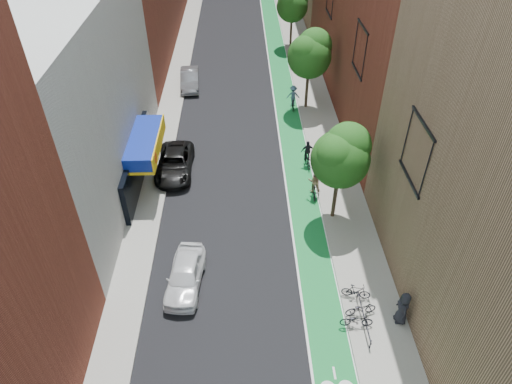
{
  "coord_description": "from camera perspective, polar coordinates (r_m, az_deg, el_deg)",
  "views": [
    {
      "loc": [
        0.14,
        -10.86,
        19.04
      ],
      "look_at": [
        0.89,
        10.79,
        1.5
      ],
      "focal_mm": 32.0,
      "sensor_mm": 36.0,
      "label": 1
    }
  ],
  "objects": [
    {
      "name": "parked_car_white",
      "position": [
        24.41,
        -8.85,
        -10.23
      ],
      "size": [
        2.13,
        4.44,
        1.47
      ],
      "primitive_type": "imported",
      "rotation": [
        0.0,
        0.0,
        -0.09
      ],
      "color": "white",
      "rests_on": "ground"
    },
    {
      "name": "parked_bike_mid",
      "position": [
        24.17,
        12.4,
        -12.04
      ],
      "size": [
        1.53,
        0.77,
        0.89
      ],
      "primitive_type": "imported",
      "rotation": [
        0.0,
        0.0,
        1.32
      ],
      "color": "black",
      "rests_on": "sidewalk_right"
    },
    {
      "name": "parked_car_black",
      "position": [
        32.13,
        -10.12,
        3.55
      ],
      "size": [
        2.39,
        5.17,
        1.44
      ],
      "primitive_type": "imported",
      "rotation": [
        0.0,
        0.0,
        -0.0
      ],
      "color": "black",
      "rests_on": "ground"
    },
    {
      "name": "bike_lane",
      "position": [
        41.66,
        3.63,
        11.73
      ],
      "size": [
        2.0,
        68.0,
        0.01
      ],
      "primitive_type": "cube",
      "color": "#157732",
      "rests_on": "ground"
    },
    {
      "name": "pedestrian",
      "position": [
        23.44,
        17.9,
        -13.63
      ],
      "size": [
        0.66,
        0.97,
        1.91
      ],
      "primitive_type": "imported",
      "rotation": [
        0.0,
        0.0,
        -1.62
      ],
      "color": "black",
      "rests_on": "sidewalk_right"
    },
    {
      "name": "tree_near",
      "position": [
        25.94,
        10.65,
        4.58
      ],
      "size": [
        3.4,
        3.36,
        6.42
      ],
      "color": "#332619",
      "rests_on": "ground"
    },
    {
      "name": "sidewalk_right",
      "position": [
        41.93,
        7.11,
        11.81
      ],
      "size": [
        3.0,
        68.0,
        0.15
      ],
      "primitive_type": "cube",
      "color": "gray",
      "rests_on": "ground"
    },
    {
      "name": "parked_bike_near",
      "position": [
        23.6,
        12.96,
        -14.0
      ],
      "size": [
        1.64,
        0.8,
        0.82
      ],
      "primitive_type": "imported",
      "rotation": [
        0.0,
        0.0,
        1.73
      ],
      "color": "black",
      "rests_on": "sidewalk_right"
    },
    {
      "name": "ground",
      "position": [
        21.92,
        -1.45,
        -21.33
      ],
      "size": [
        160.0,
        160.0,
        0.0
      ],
      "primitive_type": "plane",
      "color": "black",
      "rests_on": "ground"
    },
    {
      "name": "cyclist_lane_near",
      "position": [
        29.65,
        7.29,
        0.96
      ],
      "size": [
        0.87,
        1.66,
        2.12
      ],
      "rotation": [
        0.0,
        0.0,
        3.12
      ],
      "color": "black",
      "rests_on": "ground"
    },
    {
      "name": "building_left_white",
      "position": [
        30.2,
        -23.78,
        10.03
      ],
      "size": [
        8.0,
        20.0,
        12.0
      ],
      "primitive_type": "cube",
      "color": "silver",
      "rests_on": "ground"
    },
    {
      "name": "parked_bike_far",
      "position": [
        23.13,
        12.45,
        -15.37
      ],
      "size": [
        1.62,
        0.63,
        0.84
      ],
      "primitive_type": "imported",
      "rotation": [
        0.0,
        0.0,
        1.53
      ],
      "color": "black",
      "rests_on": "sidewalk_right"
    },
    {
      "name": "sidewalk_left",
      "position": [
        41.9,
        -10.39,
        11.44
      ],
      "size": [
        2.0,
        68.0,
        0.15
      ],
      "primitive_type": "cube",
      "color": "gray",
      "rests_on": "ground"
    },
    {
      "name": "tree_far",
      "position": [
        51.29,
        4.62,
        22.42
      ],
      "size": [
        3.3,
        3.25,
        6.21
      ],
      "color": "#332619",
      "rests_on": "ground"
    },
    {
      "name": "parked_car_silver",
      "position": [
        43.58,
        -8.28,
        13.8
      ],
      "size": [
        1.9,
        4.71,
        1.52
      ],
      "primitive_type": "imported",
      "rotation": [
        0.0,
        0.0,
        0.06
      ],
      "color": "gray",
      "rests_on": "ground"
    },
    {
      "name": "cyclist_lane_far",
      "position": [
        39.52,
        4.65,
        11.6
      ],
      "size": [
        1.12,
        1.59,
        2.05
      ],
      "rotation": [
        0.0,
        0.0,
        3.11
      ],
      "color": "black",
      "rests_on": "ground"
    },
    {
      "name": "tree_mid",
      "position": [
        38.04,
        6.78,
        16.9
      ],
      "size": [
        3.55,
        3.53,
        6.74
      ],
      "color": "#332619",
      "rests_on": "ground"
    },
    {
      "name": "cyclist_lane_mid",
      "position": [
        32.55,
        6.44,
        4.43
      ],
      "size": [
        0.95,
        1.8,
        1.92
      ],
      "rotation": [
        0.0,
        0.0,
        3.23
      ],
      "color": "black",
      "rests_on": "ground"
    }
  ]
}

